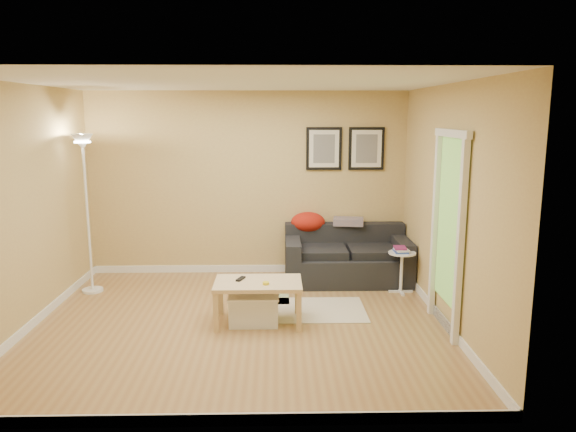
# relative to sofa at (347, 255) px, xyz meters

# --- Properties ---
(floor) EXTENTS (4.50, 4.50, 0.00)m
(floor) POSITION_rel_sofa_xyz_m (-1.38, -1.53, -0.38)
(floor) COLOR #A17945
(floor) RESTS_ON ground
(ceiling) EXTENTS (4.50, 4.50, 0.00)m
(ceiling) POSITION_rel_sofa_xyz_m (-1.38, -1.53, 2.23)
(ceiling) COLOR white
(ceiling) RESTS_ON wall_back
(wall_back) EXTENTS (4.50, 0.00, 4.50)m
(wall_back) POSITION_rel_sofa_xyz_m (-1.38, 0.47, 0.92)
(wall_back) COLOR tan
(wall_back) RESTS_ON ground
(wall_front) EXTENTS (4.50, 0.00, 4.50)m
(wall_front) POSITION_rel_sofa_xyz_m (-1.38, -3.53, 0.92)
(wall_front) COLOR tan
(wall_front) RESTS_ON ground
(wall_left) EXTENTS (0.00, 4.00, 4.00)m
(wall_left) POSITION_rel_sofa_xyz_m (-3.63, -1.53, 0.92)
(wall_left) COLOR tan
(wall_left) RESTS_ON ground
(wall_right) EXTENTS (0.00, 4.00, 4.00)m
(wall_right) POSITION_rel_sofa_xyz_m (0.87, -1.53, 0.92)
(wall_right) COLOR tan
(wall_right) RESTS_ON ground
(baseboard_back) EXTENTS (4.50, 0.02, 0.10)m
(baseboard_back) POSITION_rel_sofa_xyz_m (-1.38, 0.46, -0.33)
(baseboard_back) COLOR white
(baseboard_back) RESTS_ON ground
(baseboard_front) EXTENTS (4.50, 0.02, 0.10)m
(baseboard_front) POSITION_rel_sofa_xyz_m (-1.38, -3.52, -0.33)
(baseboard_front) COLOR white
(baseboard_front) RESTS_ON ground
(baseboard_left) EXTENTS (0.02, 4.00, 0.10)m
(baseboard_left) POSITION_rel_sofa_xyz_m (-3.62, -1.53, -0.33)
(baseboard_left) COLOR white
(baseboard_left) RESTS_ON ground
(baseboard_right) EXTENTS (0.02, 4.00, 0.10)m
(baseboard_right) POSITION_rel_sofa_xyz_m (0.86, -1.53, -0.33)
(baseboard_right) COLOR white
(baseboard_right) RESTS_ON ground
(sofa) EXTENTS (1.70, 0.90, 0.75)m
(sofa) POSITION_rel_sofa_xyz_m (0.00, 0.00, 0.00)
(sofa) COLOR black
(sofa) RESTS_ON ground
(red_throw) EXTENTS (0.48, 0.36, 0.28)m
(red_throw) POSITION_rel_sofa_xyz_m (-0.52, 0.33, 0.40)
(red_throw) COLOR red
(red_throw) RESTS_ON sofa
(plaid_throw) EXTENTS (0.45, 0.32, 0.10)m
(plaid_throw) POSITION_rel_sofa_xyz_m (0.05, 0.31, 0.41)
(plaid_throw) COLOR #A4755F
(plaid_throw) RESTS_ON sofa
(framed_print_left) EXTENTS (0.50, 0.04, 0.60)m
(framed_print_left) POSITION_rel_sofa_xyz_m (-0.30, 0.45, 1.43)
(framed_print_left) COLOR black
(framed_print_left) RESTS_ON wall_back
(framed_print_right) EXTENTS (0.50, 0.04, 0.60)m
(framed_print_right) POSITION_rel_sofa_xyz_m (0.30, 0.45, 1.43)
(framed_print_right) COLOR black
(framed_print_right) RESTS_ON wall_back
(area_rug) EXTENTS (1.25, 0.85, 0.01)m
(area_rug) POSITION_rel_sofa_xyz_m (-0.56, -1.14, -0.37)
(area_rug) COLOR beige
(area_rug) RESTS_ON ground
(green_runner) EXTENTS (0.70, 0.50, 0.01)m
(green_runner) POSITION_rel_sofa_xyz_m (-1.17, -0.71, -0.37)
(green_runner) COLOR #668C4C
(green_runner) RESTS_ON ground
(coffee_table) EXTENTS (1.10, 0.90, 0.48)m
(coffee_table) POSITION_rel_sofa_xyz_m (-1.18, -1.50, -0.14)
(coffee_table) COLOR #DDBD86
(coffee_table) RESTS_ON ground
(remote_control) EXTENTS (0.11, 0.17, 0.02)m
(remote_control) POSITION_rel_sofa_xyz_m (-1.37, -1.43, 0.11)
(remote_control) COLOR black
(remote_control) RESTS_ON coffee_table
(tape_roll) EXTENTS (0.07, 0.07, 0.03)m
(tape_roll) POSITION_rel_sofa_xyz_m (-1.09, -1.62, 0.12)
(tape_roll) COLOR yellow
(tape_roll) RESTS_ON coffee_table
(storage_bin) EXTENTS (0.55, 0.40, 0.34)m
(storage_bin) POSITION_rel_sofa_xyz_m (-1.22, -1.51, -0.20)
(storage_bin) COLOR white
(storage_bin) RESTS_ON ground
(side_table) EXTENTS (0.35, 0.35, 0.54)m
(side_table) POSITION_rel_sofa_xyz_m (0.64, -0.50, -0.11)
(side_table) COLOR white
(side_table) RESTS_ON ground
(book_stack) EXTENTS (0.19, 0.24, 0.07)m
(book_stack) POSITION_rel_sofa_xyz_m (0.62, -0.50, 0.20)
(book_stack) COLOR #334D9A
(book_stack) RESTS_ON side_table
(floor_lamp) EXTENTS (0.27, 0.27, 2.05)m
(floor_lamp) POSITION_rel_sofa_xyz_m (-3.38, -0.38, 0.59)
(floor_lamp) COLOR white
(floor_lamp) RESTS_ON ground
(doorway) EXTENTS (0.12, 1.01, 2.13)m
(doorway) POSITION_rel_sofa_xyz_m (0.82, -1.68, 0.65)
(doorway) COLOR white
(doorway) RESTS_ON ground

